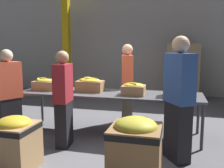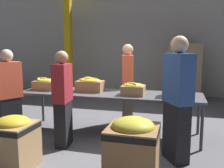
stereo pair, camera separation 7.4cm
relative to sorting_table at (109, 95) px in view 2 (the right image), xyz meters
name	(u,v)px [view 2 (the right image)]	position (x,y,z in m)	size (l,w,h in m)	color
ground_plane	(109,133)	(0.00, 0.00, -0.73)	(30.00, 30.00, 0.00)	slate
wall_back	(143,36)	(0.00, 4.25, 1.27)	(16.00, 0.08, 4.00)	#B7B7B2
sorting_table	(109,95)	(0.00, 0.00, 0.00)	(3.34, 0.90, 0.78)	#4C4C51
banana_box_0	(46,84)	(-1.29, 0.01, 0.15)	(0.45, 0.34, 0.25)	tan
banana_box_1	(90,85)	(-0.38, 0.04, 0.17)	(0.50, 0.31, 0.28)	#A37A4C
banana_box_2	(133,89)	(0.47, -0.10, 0.15)	(0.39, 0.33, 0.23)	tan
banana_box_3	(176,88)	(1.19, -0.05, 0.18)	(0.40, 0.34, 0.29)	tan
volunteer_0	(177,100)	(1.23, -0.83, 0.14)	(0.45, 0.52, 1.75)	black
volunteer_1	(127,85)	(0.20, 0.72, 0.10)	(0.32, 0.49, 1.67)	#6B604C
volunteer_2	(63,100)	(-0.55, -0.75, 0.04)	(0.25, 0.44, 1.55)	black
volunteer_3	(9,96)	(-1.56, -0.76, 0.05)	(0.39, 0.47, 1.57)	black
donation_bin_0	(13,141)	(-0.84, -1.64, -0.35)	(0.53, 0.53, 0.72)	tan
donation_bin_1	(133,150)	(0.76, -1.64, -0.30)	(0.58, 0.58, 0.82)	olive
support_pillar	(68,35)	(-2.40, 3.46, 1.27)	(0.22, 0.22, 4.00)	yellow
pallet_stack_0	(184,73)	(1.37, 3.47, 0.11)	(1.02, 1.02, 1.71)	olive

